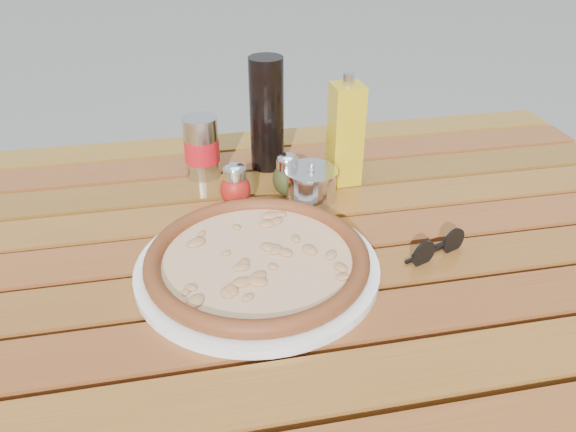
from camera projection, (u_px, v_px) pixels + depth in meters
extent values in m
cube|color=#381F0C|center=(488.00, 256.00, 1.55)|extent=(0.06, 0.06, 0.70)
cube|color=#3D1E0D|center=(290.00, 263.00, 0.94)|extent=(1.36, 0.86, 0.04)
cube|color=#5E3310|center=(342.00, 388.00, 0.66)|extent=(1.40, 0.09, 0.03)
cube|color=#57270F|center=(321.00, 330.00, 0.75)|extent=(1.40, 0.09, 0.03)
cube|color=#572C0F|center=(304.00, 284.00, 0.83)|extent=(1.40, 0.09, 0.03)
cube|color=#5B2910|center=(290.00, 246.00, 0.92)|extent=(1.40, 0.09, 0.03)
cube|color=#5D3210|center=(279.00, 214.00, 1.00)|extent=(1.40, 0.09, 0.03)
cube|color=#502E0E|center=(269.00, 188.00, 1.09)|extent=(1.40, 0.09, 0.03)
cube|color=#57270F|center=(261.00, 165.00, 1.17)|extent=(1.40, 0.09, 0.03)
cube|color=#5D3910|center=(254.00, 145.00, 1.26)|extent=(1.40, 0.09, 0.03)
cylinder|color=white|center=(258.00, 267.00, 0.83)|extent=(0.46, 0.46, 0.01)
cylinder|color=beige|center=(257.00, 261.00, 0.82)|extent=(0.38, 0.38, 0.01)
torus|color=black|center=(257.00, 258.00, 0.82)|extent=(0.40, 0.40, 0.03)
ellipsoid|color=#AE1C13|center=(235.00, 190.00, 0.99)|extent=(0.06, 0.06, 0.06)
cylinder|color=silver|center=(235.00, 173.00, 0.97)|extent=(0.05, 0.05, 0.02)
ellipsoid|color=silver|center=(234.00, 168.00, 0.96)|extent=(0.04, 0.04, 0.02)
ellipsoid|color=#373B17|center=(287.00, 179.00, 1.02)|extent=(0.07, 0.07, 0.06)
cylinder|color=silver|center=(287.00, 163.00, 1.00)|extent=(0.05, 0.05, 0.02)
ellipsoid|color=white|center=(287.00, 158.00, 1.00)|extent=(0.05, 0.05, 0.02)
cylinder|color=black|center=(267.00, 114.00, 1.08)|extent=(0.08, 0.08, 0.22)
cylinder|color=silver|center=(202.00, 147.00, 1.07)|extent=(0.09, 0.09, 0.12)
cylinder|color=#B31219|center=(202.00, 150.00, 1.07)|extent=(0.09, 0.09, 0.04)
cube|color=#B79713|center=(345.00, 135.00, 1.03)|extent=(0.06, 0.06, 0.19)
cylinder|color=silver|center=(349.00, 79.00, 0.98)|extent=(0.02, 0.02, 0.02)
cylinder|color=silver|center=(311.00, 186.00, 1.01)|extent=(0.09, 0.09, 0.05)
cylinder|color=silver|center=(311.00, 171.00, 0.99)|extent=(0.10, 0.10, 0.01)
sphere|color=silver|center=(311.00, 167.00, 0.99)|extent=(0.01, 0.01, 0.01)
cylinder|color=black|center=(424.00, 254.00, 0.84)|extent=(0.04, 0.02, 0.04)
cylinder|color=black|center=(454.00, 241.00, 0.87)|extent=(0.04, 0.02, 0.04)
cube|color=black|center=(439.00, 245.00, 0.85)|extent=(0.02, 0.01, 0.00)
cube|color=black|center=(427.00, 253.00, 0.87)|extent=(0.09, 0.04, 0.00)
cube|color=black|center=(434.00, 247.00, 0.88)|extent=(0.09, 0.04, 0.00)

